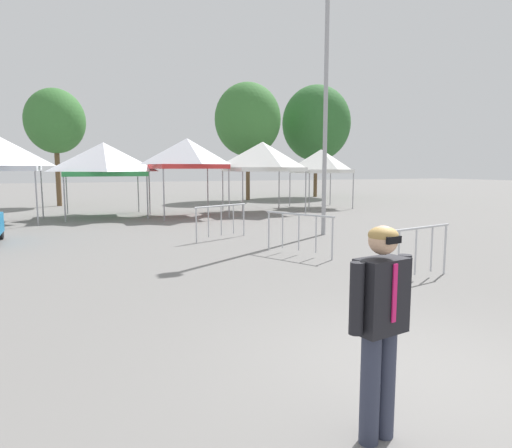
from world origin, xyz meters
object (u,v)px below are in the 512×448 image
object	(u,v)px
canopy_tent_center	(187,154)
crowd_barrier_mid_lot	(299,226)
tree_behind_tents_center	(316,123)
crowd_barrier_by_lift	(416,243)
tree_behind_tents_left	(248,120)
crowd_barrier_near_person	(221,215)
canopy_tent_behind_right	(104,159)
canopy_tent_right_of_center	(263,157)
tree_behind_tents_right	(55,121)
canopy_tent_left_of_center	(321,161)
light_pole_opposite_side	(326,80)
person_foreground	(380,318)

from	to	relation	value
canopy_tent_center	crowd_barrier_mid_lot	size ratio (longest dim) A/B	1.87
tree_behind_tents_center	crowd_barrier_by_lift	bearing A→B (deg)	-115.65
canopy_tent_center	tree_behind_tents_left	bearing A→B (deg)	54.00
crowd_barrier_near_person	canopy_tent_behind_right	bearing A→B (deg)	109.11
canopy_tent_center	canopy_tent_right_of_center	xyz separation A→B (m)	(3.97, 0.50, -0.09)
tree_behind_tents_right	crowd_barrier_near_person	xyz separation A→B (m)	(4.97, -15.40, -4.13)
canopy_tent_right_of_center	crowd_barrier_near_person	world-z (taller)	canopy_tent_right_of_center
canopy_tent_left_of_center	light_pole_opposite_side	world-z (taller)	light_pole_opposite_side
canopy_tent_center	person_foreground	world-z (taller)	canopy_tent_center
person_foreground	tree_behind_tents_center	bearing A→B (deg)	60.94
crowd_barrier_near_person	person_foreground	bearing A→B (deg)	-101.25
canopy_tent_center	tree_behind_tents_right	distance (m)	10.33
crowd_barrier_near_person	tree_behind_tents_center	bearing A→B (deg)	52.20
canopy_tent_right_of_center	light_pole_opposite_side	world-z (taller)	light_pole_opposite_side
canopy_tent_behind_right	person_foreground	xyz separation A→B (m)	(0.79, -18.78, -1.58)
canopy_tent_center	tree_behind_tents_left	distance (m)	11.34
canopy_tent_left_of_center	crowd_barrier_by_lift	bearing A→B (deg)	-114.16
canopy_tent_right_of_center	tree_behind_tents_left	world-z (taller)	tree_behind_tents_left
canopy_tent_behind_right	crowd_barrier_by_lift	world-z (taller)	canopy_tent_behind_right
canopy_tent_left_of_center	tree_behind_tents_center	size ratio (longest dim) A/B	0.39
canopy_tent_left_of_center	crowd_barrier_near_person	bearing A→B (deg)	-135.23
canopy_tent_left_of_center	crowd_barrier_mid_lot	xyz separation A→B (m)	(-7.65, -11.85, -1.84)
tree_behind_tents_left	crowd_barrier_mid_lot	distance (m)	20.65
crowd_barrier_by_lift	crowd_barrier_mid_lot	size ratio (longest dim) A/B	1.08
crowd_barrier_near_person	crowd_barrier_mid_lot	xyz separation A→B (m)	(1.03, -3.24, 0.00)
crowd_barrier_mid_lot	canopy_tent_center	bearing A→B (deg)	92.03
tree_behind_tents_right	crowd_barrier_near_person	distance (m)	16.70
canopy_tent_behind_right	person_foreground	world-z (taller)	canopy_tent_behind_right
canopy_tent_behind_right	tree_behind_tents_center	xyz separation A→B (m)	(16.06, 8.70, 2.97)
canopy_tent_center	tree_behind_tents_center	bearing A→B (deg)	38.67
tree_behind_tents_left	tree_behind_tents_center	bearing A→B (deg)	10.29
crowd_barrier_by_lift	canopy_tent_behind_right	bearing A→B (deg)	107.95
light_pole_opposite_side	tree_behind_tents_left	distance (m)	16.75
canopy_tent_right_of_center	tree_behind_tents_left	size ratio (longest dim) A/B	0.44
canopy_tent_behind_right	crowd_barrier_by_lift	xyz separation A→B (m)	(4.78, -14.77, -1.87)
canopy_tent_behind_right	light_pole_opposite_side	world-z (taller)	light_pole_opposite_side
canopy_tent_behind_right	canopy_tent_center	bearing A→B (deg)	-20.38
light_pole_opposite_side	tree_behind_tents_left	size ratio (longest dim) A/B	1.11
canopy_tent_behind_right	canopy_tent_left_of_center	xyz separation A→B (m)	(11.55, 0.32, -0.02)
canopy_tent_behind_right	crowd_barrier_by_lift	bearing A→B (deg)	-72.05
person_foreground	crowd_barrier_mid_lot	world-z (taller)	person_foreground
canopy_tent_left_of_center	crowd_barrier_near_person	size ratio (longest dim) A/B	1.68
light_pole_opposite_side	canopy_tent_left_of_center	bearing A→B (deg)	59.95
crowd_barrier_mid_lot	canopy_tent_left_of_center	bearing A→B (deg)	57.15
canopy_tent_left_of_center	crowd_barrier_mid_lot	world-z (taller)	canopy_tent_left_of_center
light_pole_opposite_side	person_foreground	bearing A→B (deg)	-118.83
crowd_barrier_near_person	crowd_barrier_mid_lot	distance (m)	3.40
canopy_tent_behind_right	tree_behind_tents_center	world-z (taller)	tree_behind_tents_center
crowd_barrier_by_lift	crowd_barrier_mid_lot	bearing A→B (deg)	105.23
canopy_tent_behind_right	tree_behind_tents_right	distance (m)	7.75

